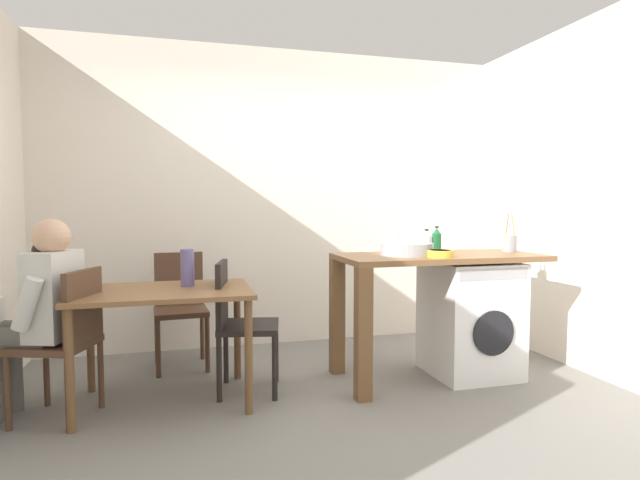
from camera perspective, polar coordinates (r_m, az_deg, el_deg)
The scene contains 18 objects.
ground_plane at distance 3.29m, azimuth 1.36°, elevation -18.94°, with size 5.46×5.46×0.00m, color slate.
wall_back at distance 4.74m, azimuth -4.68°, elevation 4.71°, with size 4.60×0.10×2.70m, color silver.
wall_counter_side at distance 4.19m, azimuth 30.92°, elevation 4.31°, with size 0.10×3.80×2.70m, color silver.
dining_table at distance 3.44m, azimuth -17.12°, elevation -6.91°, with size 1.10×0.76×0.74m.
chair_person_seat at distance 3.41m, azimuth -26.54°, elevation -9.56°, with size 0.51×0.51×0.90m.
chair_opposite at distance 3.55m, azimuth -9.22°, elevation -8.71°, with size 0.47×0.47×0.90m.
chair_spare_by_wall at distance 4.22m, azimuth -15.44°, elevation -6.78°, with size 0.43×0.43×0.90m.
seated_person at distance 3.46m, azimuth -28.92°, elevation -6.68°, with size 0.57×0.54×1.20m.
kitchen_counter at distance 3.77m, azimuth 10.40°, elevation -4.08°, with size 1.50×0.68×0.92m.
washing_machine at distance 4.05m, azimuth 16.49°, elevation -8.39°, with size 0.60×0.61×0.86m.
sink_basin at distance 3.72m, azimuth 9.72°, elevation -1.00°, with size 0.38×0.38×0.09m, color #9EA0A5.
tap at distance 3.88m, azimuth 8.62°, elevation 0.60°, with size 0.02×0.02×0.28m, color #B2B2B7.
bottle_tall_green at distance 3.92m, azimuth 11.86°, elevation -0.24°, with size 0.07×0.07×0.18m.
bottle_squat_brown at distance 3.95m, azimuth 12.97°, elevation -0.09°, with size 0.07×0.07×0.20m.
mixing_bowl at distance 3.62m, azimuth 13.37°, elevation -1.46°, with size 0.18×0.18×0.05m.
utensil_crock at distance 4.21m, azimuth 20.51°, elevation -0.30°, with size 0.11×0.11×0.30m.
vase at distance 3.50m, azimuth -14.68°, elevation -3.01°, with size 0.09×0.09×0.25m, color slate.
scissors at distance 3.73m, azimuth 13.33°, elevation -1.67°, with size 0.15×0.06×0.01m.
Camera 1 is at (-0.87, -2.91, 1.27)m, focal length 28.49 mm.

